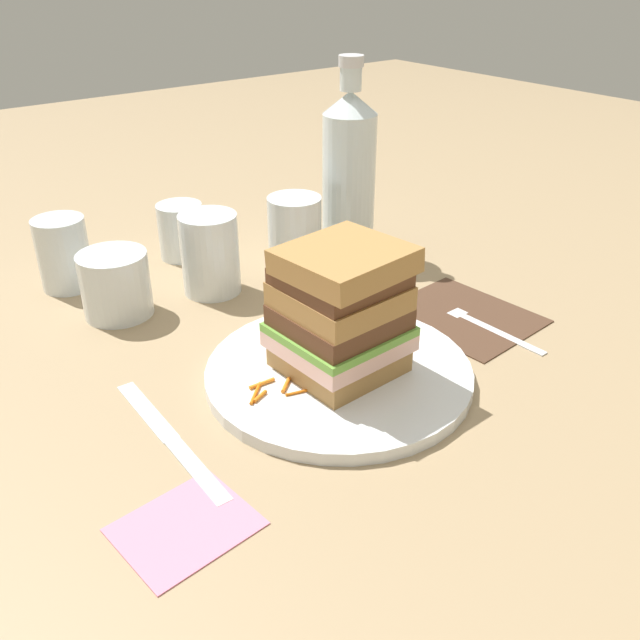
# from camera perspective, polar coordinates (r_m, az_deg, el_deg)

# --- Properties ---
(ground_plane) EXTENTS (3.00, 3.00, 0.00)m
(ground_plane) POSITION_cam_1_polar(r_m,az_deg,el_deg) (0.67, 1.34, -5.35)
(ground_plane) COLOR #9E8460
(main_plate) EXTENTS (0.26, 0.26, 0.01)m
(main_plate) POSITION_cam_1_polar(r_m,az_deg,el_deg) (0.68, 1.56, -4.41)
(main_plate) COLOR white
(main_plate) RESTS_ON ground_plane
(sandwich) EXTENTS (0.12, 0.11, 0.13)m
(sandwich) POSITION_cam_1_polar(r_m,az_deg,el_deg) (0.64, 1.66, 0.76)
(sandwich) COLOR #A87A42
(sandwich) RESTS_ON main_plate
(carrot_shred_0) EXTENTS (0.03, 0.01, 0.00)m
(carrot_shred_0) POSITION_cam_1_polar(r_m,az_deg,el_deg) (0.64, -1.66, -5.99)
(carrot_shred_0) COLOR orange
(carrot_shred_0) RESTS_ON main_plate
(carrot_shred_1) EXTENTS (0.02, 0.01, 0.00)m
(carrot_shred_1) POSITION_cam_1_polar(r_m,az_deg,el_deg) (0.63, -5.01, -6.35)
(carrot_shred_1) COLOR orange
(carrot_shred_1) RESTS_ON main_plate
(carrot_shred_2) EXTENTS (0.03, 0.01, 0.00)m
(carrot_shred_2) POSITION_cam_1_polar(r_m,az_deg,el_deg) (0.65, -4.85, -5.28)
(carrot_shred_2) COLOR orange
(carrot_shred_2) RESTS_ON main_plate
(carrot_shred_3) EXTENTS (0.03, 0.03, 0.00)m
(carrot_shred_3) POSITION_cam_1_polar(r_m,az_deg,el_deg) (0.64, -5.37, -6.08)
(carrot_shred_3) COLOR orange
(carrot_shred_3) RESTS_ON main_plate
(carrot_shred_4) EXTENTS (0.02, 0.02, 0.00)m
(carrot_shred_4) POSITION_cam_1_polar(r_m,az_deg,el_deg) (0.65, -2.85, -5.43)
(carrot_shred_4) COLOR orange
(carrot_shred_4) RESTS_ON main_plate
(carrot_shred_5) EXTENTS (0.03, 0.01, 0.00)m
(carrot_shred_5) POSITION_cam_1_polar(r_m,az_deg,el_deg) (0.71, 4.73, -2.16)
(carrot_shred_5) COLOR orange
(carrot_shred_5) RESTS_ON main_plate
(carrot_shred_6) EXTENTS (0.01, 0.03, 0.00)m
(carrot_shred_6) POSITION_cam_1_polar(r_m,az_deg,el_deg) (0.73, 6.68, -1.30)
(carrot_shred_6) COLOR orange
(carrot_shred_6) RESTS_ON main_plate
(carrot_shred_7) EXTENTS (0.01, 0.02, 0.00)m
(carrot_shred_7) POSITION_cam_1_polar(r_m,az_deg,el_deg) (0.74, 5.86, -0.94)
(carrot_shred_7) COLOR orange
(carrot_shred_7) RESTS_ON main_plate
(carrot_shred_8) EXTENTS (0.02, 0.03, 0.00)m
(carrot_shred_8) POSITION_cam_1_polar(r_m,az_deg,el_deg) (0.71, 7.33, -2.32)
(carrot_shred_8) COLOR orange
(carrot_shred_8) RESTS_ON main_plate
(carrot_shred_9) EXTENTS (0.02, 0.02, 0.00)m
(carrot_shred_9) POSITION_cam_1_polar(r_m,az_deg,el_deg) (0.71, 5.64, -2.17)
(carrot_shred_9) COLOR orange
(carrot_shred_9) RESTS_ON main_plate
(carrot_shred_10) EXTENTS (0.03, 0.01, 0.00)m
(carrot_shred_10) POSITION_cam_1_polar(r_m,az_deg,el_deg) (0.72, 4.15, -1.38)
(carrot_shred_10) COLOR orange
(carrot_shred_10) RESTS_ON main_plate
(carrot_shred_11) EXTENTS (0.02, 0.01, 0.00)m
(carrot_shred_11) POSITION_cam_1_polar(r_m,az_deg,el_deg) (0.73, 5.61, -1.14)
(carrot_shred_11) COLOR orange
(carrot_shred_11) RESTS_ON main_plate
(napkin_dark) EXTENTS (0.14, 0.17, 0.00)m
(napkin_dark) POSITION_cam_1_polar(r_m,az_deg,el_deg) (0.81, 11.79, 0.38)
(napkin_dark) COLOR #4C3323
(napkin_dark) RESTS_ON ground_plane
(fork) EXTENTS (0.02, 0.17, 0.00)m
(fork) POSITION_cam_1_polar(r_m,az_deg,el_deg) (0.79, 13.05, -0.02)
(fork) COLOR silver
(fork) RESTS_ON napkin_dark
(knife) EXTENTS (0.02, 0.20, 0.00)m
(knife) POSITION_cam_1_polar(r_m,az_deg,el_deg) (0.62, -12.18, -9.73)
(knife) COLOR silver
(knife) RESTS_ON ground_plane
(juice_glass) EXTENTS (0.07, 0.07, 0.10)m
(juice_glass) POSITION_cam_1_polar(r_m,az_deg,el_deg) (0.89, -2.11, 6.90)
(juice_glass) COLOR white
(juice_glass) RESTS_ON ground_plane
(water_bottle) EXTENTS (0.07, 0.07, 0.26)m
(water_bottle) POSITION_cam_1_polar(r_m,az_deg,el_deg) (0.92, 2.42, 12.15)
(water_bottle) COLOR silver
(water_bottle) RESTS_ON ground_plane
(empty_tumbler_0) EXTENTS (0.06, 0.06, 0.07)m
(empty_tumbler_0) POSITION_cam_1_polar(r_m,az_deg,el_deg) (0.95, -11.47, 7.28)
(empty_tumbler_0) COLOR silver
(empty_tumbler_0) RESTS_ON ground_plane
(empty_tumbler_1) EXTENTS (0.07, 0.07, 0.10)m
(empty_tumbler_1) POSITION_cam_1_polar(r_m,az_deg,el_deg) (0.84, -9.12, 5.46)
(empty_tumbler_1) COLOR silver
(empty_tumbler_1) RESTS_ON ground_plane
(empty_tumbler_2) EXTENTS (0.06, 0.06, 0.09)m
(empty_tumbler_2) POSITION_cam_1_polar(r_m,az_deg,el_deg) (0.90, -20.56, 5.20)
(empty_tumbler_2) COLOR silver
(empty_tumbler_2) RESTS_ON ground_plane
(empty_tumbler_3) EXTENTS (0.08, 0.08, 0.07)m
(empty_tumbler_3) POSITION_cam_1_polar(r_m,az_deg,el_deg) (0.82, -16.64, 2.86)
(empty_tumbler_3) COLOR silver
(empty_tumbler_3) RESTS_ON ground_plane
(napkin_pink) EXTENTS (0.10, 0.09, 0.00)m
(napkin_pink) POSITION_cam_1_polar(r_m,az_deg,el_deg) (0.54, -11.12, -16.46)
(napkin_pink) COLOR pink
(napkin_pink) RESTS_ON ground_plane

